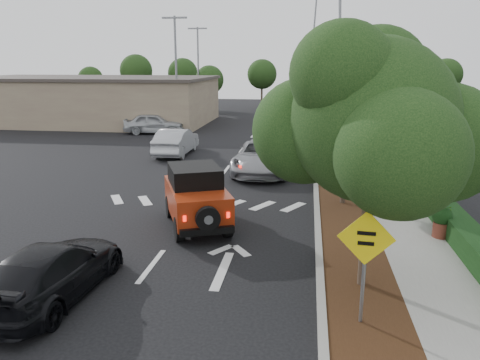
% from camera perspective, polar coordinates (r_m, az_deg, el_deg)
% --- Properties ---
extents(ground, '(120.00, 120.00, 0.00)m').
position_cam_1_polar(ground, '(13.37, -10.75, -10.25)').
color(ground, black).
rests_on(ground, ground).
extents(curb, '(0.20, 70.00, 0.15)m').
position_cam_1_polar(curb, '(24.09, 9.15, 1.04)').
color(curb, '#9E9B93').
rests_on(curb, ground).
extents(planting_strip, '(1.80, 70.00, 0.12)m').
position_cam_1_polar(planting_strip, '(24.13, 11.52, 0.92)').
color(planting_strip, black).
rests_on(planting_strip, ground).
extents(sidewalk, '(2.00, 70.00, 0.12)m').
position_cam_1_polar(sidewalk, '(24.32, 15.99, 0.76)').
color(sidewalk, gray).
rests_on(sidewalk, ground).
extents(hedge, '(0.80, 70.00, 0.80)m').
position_cam_1_polar(hedge, '(24.48, 19.29, 1.41)').
color(hedge, black).
rests_on(hedge, ground).
extents(commercial_building, '(22.00, 12.00, 4.00)m').
position_cam_1_polar(commercial_building, '(46.24, -17.82, 9.20)').
color(commercial_building, '#826C5A').
rests_on(commercial_building, ground).
extents(transmission_tower, '(7.00, 4.00, 28.00)m').
position_cam_1_polar(transmission_tower, '(59.75, 10.14, 8.70)').
color(transmission_tower, slate).
rests_on(transmission_tower, ground).
extents(street_tree_near, '(3.80, 3.80, 5.92)m').
position_cam_1_polar(street_tree_near, '(12.34, 14.50, -12.63)').
color(street_tree_near, black).
rests_on(street_tree_near, ground).
extents(street_tree_mid, '(3.20, 3.20, 5.32)m').
position_cam_1_polar(street_tree_mid, '(18.84, 12.35, -3.05)').
color(street_tree_mid, black).
rests_on(street_tree_mid, ground).
extents(street_tree_far, '(3.40, 3.40, 5.62)m').
position_cam_1_polar(street_tree_far, '(25.12, 11.40, 1.31)').
color(street_tree_far, black).
rests_on(street_tree_far, ground).
extents(light_pole_a, '(2.00, 0.22, 9.00)m').
position_cam_1_polar(light_pole_a, '(39.34, -7.55, 6.06)').
color(light_pole_a, slate).
rests_on(light_pole_a, ground).
extents(light_pole_b, '(2.00, 0.22, 9.00)m').
position_cam_1_polar(light_pole_b, '(51.12, -4.99, 7.98)').
color(light_pole_b, slate).
rests_on(light_pole_b, ground).
extents(red_jeep, '(3.07, 4.19, 2.05)m').
position_cam_1_polar(red_jeep, '(16.08, -5.44, -1.88)').
color(red_jeep, black).
rests_on(red_jeep, ground).
extents(silver_suv_ahead, '(2.81, 5.90, 1.62)m').
position_cam_1_polar(silver_suv_ahead, '(23.77, 2.83, 2.85)').
color(silver_suv_ahead, '#94959B').
rests_on(silver_suv_ahead, ground).
extents(black_suv_oncoming, '(2.12, 4.71, 1.34)m').
position_cam_1_polar(black_suv_oncoming, '(12.13, -21.96, -10.24)').
color(black_suv_oncoming, black).
rests_on(black_suv_oncoming, ground).
extents(silver_sedan_oncoming, '(1.68, 4.82, 1.59)m').
position_cam_1_polar(silver_sedan_oncoming, '(28.74, -7.78, 4.68)').
color(silver_sedan_oncoming, '#AFB1B7').
rests_on(silver_sedan_oncoming, ground).
extents(parked_suv, '(4.96, 2.67, 1.60)m').
position_cam_1_polar(parked_suv, '(37.57, -10.42, 6.80)').
color(parked_suv, '#B2B6BB').
rests_on(parked_suv, ground).
extents(speed_hump_sign, '(1.16, 0.14, 2.47)m').
position_cam_1_polar(speed_hump_sign, '(9.97, 15.01, -8.49)').
color(speed_hump_sign, slate).
rests_on(speed_hump_sign, ground).
extents(terracotta_planter, '(0.62, 0.62, 1.08)m').
position_cam_1_polar(terracotta_planter, '(15.94, 23.40, -4.34)').
color(terracotta_planter, brown).
rests_on(terracotta_planter, ground).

